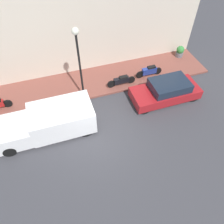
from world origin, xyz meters
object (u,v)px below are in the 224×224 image
Objects in this scene: delivery_van at (47,122)px; streetlamp at (78,52)px; motorcycle_blue at (149,71)px; motorcycle_black at (122,81)px; potted_plant at (180,51)px; parked_car at (166,91)px.

streetlamp is (2.04, -2.46, 2.66)m from delivery_van.
motorcycle_blue is at bearing -70.09° from delivery_van.
potted_plant is (1.80, -5.46, 0.05)m from motorcycle_black.
streetlamp is at bearing 104.44° from potted_plant.
parked_car is at bearing -86.95° from delivery_van.
delivery_van is 2.72× the size of motorcycle_blue.
streetlamp is at bearing 96.41° from motorcycle_black.
potted_plant is at bearing -71.77° from motorcycle_black.
streetlamp is 8.92m from potted_plant.
delivery_van reaches higher than motorcycle_blue.
parked_car is 2.19× the size of motorcycle_black.
motorcycle_blue is 3.60m from potted_plant.
potted_plant is (2.10, -8.16, -2.92)m from streetlamp.
delivery_van reaches higher than parked_car.
streetlamp is 5.43× the size of potted_plant.
parked_car is at bearing -130.25° from motorcycle_black.
motorcycle_black is 5.75m from potted_plant.
motorcycle_blue is at bearing -82.80° from streetlamp.
delivery_van is at bearing 109.91° from motorcycle_blue.
motorcycle_black is at bearing 108.23° from potted_plant.
parked_car is 4.90m from potted_plant.
parked_car is 2.24× the size of motorcycle_blue.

